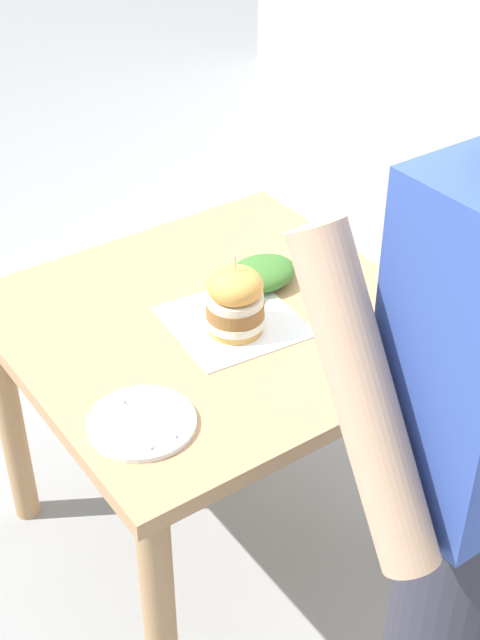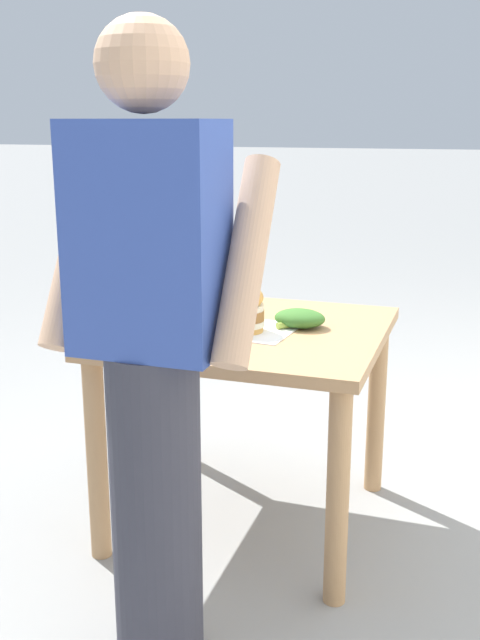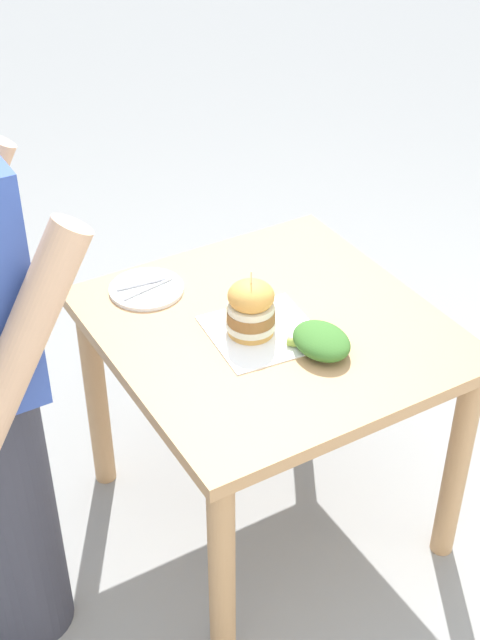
# 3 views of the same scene
# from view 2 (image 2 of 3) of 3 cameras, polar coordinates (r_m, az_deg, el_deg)

# --- Properties ---
(ground_plane) EXTENTS (80.00, 80.00, 0.00)m
(ground_plane) POSITION_cam_2_polar(r_m,az_deg,el_deg) (2.93, 0.64, -14.87)
(ground_plane) COLOR gray
(patio_table) EXTENTS (0.94, 0.90, 0.75)m
(patio_table) POSITION_cam_2_polar(r_m,az_deg,el_deg) (2.67, 0.68, -3.21)
(patio_table) COLOR tan
(patio_table) RESTS_ON ground
(serving_paper) EXTENTS (0.31, 0.31, 0.00)m
(serving_paper) POSITION_cam_2_polar(r_m,az_deg,el_deg) (2.59, 0.88, -0.74)
(serving_paper) COLOR white
(serving_paper) RESTS_ON patio_table
(sandwich) EXTENTS (0.14, 0.14, 0.20)m
(sandwich) POSITION_cam_2_polar(r_m,az_deg,el_deg) (2.55, 0.37, 0.87)
(sandwich) COLOR gold
(sandwich) RESTS_ON serving_paper
(pickle_spear) EXTENTS (0.08, 0.08, 0.02)m
(pickle_spear) POSITION_cam_2_polar(r_m,az_deg,el_deg) (2.61, 3.71, -0.35)
(pickle_spear) COLOR #8EA83D
(pickle_spear) RESTS_ON serving_paper
(side_plate_with_forks) EXTENTS (0.22, 0.22, 0.02)m
(side_plate_with_forks) POSITION_cam_2_polar(r_m,az_deg,el_deg) (2.55, -7.92, -1.04)
(side_plate_with_forks) COLOR white
(side_plate_with_forks) RESTS_ON patio_table
(side_salad) EXTENTS (0.18, 0.14, 0.07)m
(side_salad) POSITION_cam_2_polar(r_m,az_deg,el_deg) (2.63, 4.57, 0.13)
(side_salad) COLOR #386B28
(side_salad) RESTS_ON patio_table
(diner_across_table) EXTENTS (0.55, 0.35, 1.69)m
(diner_across_table) POSITION_cam_2_polar(r_m,az_deg,el_deg) (1.89, -6.71, -2.74)
(diner_across_table) COLOR #33333D
(diner_across_table) RESTS_ON ground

